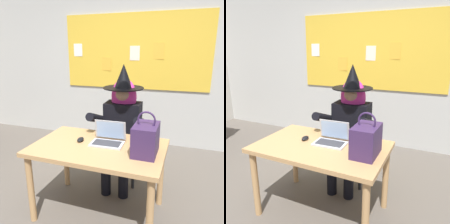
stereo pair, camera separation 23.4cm
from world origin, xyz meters
TOP-DOWN VIEW (x-y plane):
  - ground_plane at (0.00, 0.00)m, footprint 24.00×24.00m
  - wall_back_bulletin at (0.00, 2.07)m, footprint 6.70×2.14m
  - desk_main at (0.12, 0.12)m, footprint 1.24×0.77m
  - chair_at_desk at (0.16, 0.86)m, footprint 0.44×0.44m
  - person_costumed at (0.17, 0.74)m, footprint 0.61×0.71m
  - laptop at (0.19, 0.21)m, footprint 0.32×0.24m
  - computer_mouse at (-0.08, 0.17)m, footprint 0.07×0.11m
  - handbag at (0.57, 0.10)m, footprint 0.20×0.30m

SIDE VIEW (x-z plane):
  - ground_plane at x=0.00m, z-range 0.00..0.00m
  - chair_at_desk at x=0.16m, z-range 0.06..0.98m
  - desk_main at x=0.12m, z-range 0.27..0.99m
  - computer_mouse at x=-0.08m, z-range 0.72..0.76m
  - laptop at x=0.19m, z-range 0.67..0.87m
  - person_costumed at x=0.17m, z-range 0.09..1.52m
  - handbag at x=0.57m, z-range 0.67..1.05m
  - wall_back_bulletin at x=0.00m, z-range 0.01..2.63m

